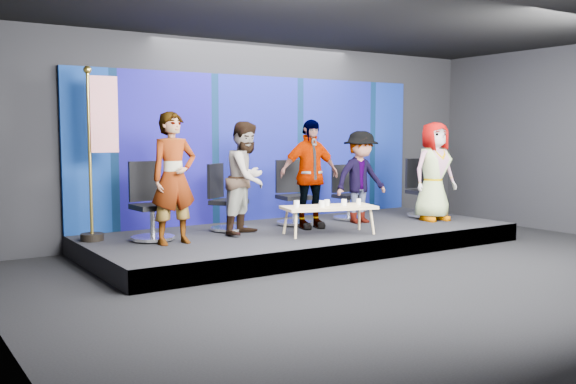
% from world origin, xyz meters
% --- Properties ---
extents(ground, '(10.00, 10.00, 0.00)m').
position_xyz_m(ground, '(0.00, 0.00, 0.00)').
color(ground, black).
rests_on(ground, ground).
extents(room_walls, '(10.02, 8.02, 3.51)m').
position_xyz_m(room_walls, '(0.00, 0.00, 2.43)').
color(room_walls, black).
rests_on(room_walls, ground).
extents(riser, '(7.00, 3.00, 0.30)m').
position_xyz_m(riser, '(0.00, 2.50, 0.15)').
color(riser, black).
rests_on(riser, ground).
extents(backdrop, '(7.00, 0.08, 2.60)m').
position_xyz_m(backdrop, '(0.00, 3.95, 1.60)').
color(backdrop, navy).
rests_on(backdrop, riser).
extents(chair_a, '(0.69, 0.69, 1.17)m').
position_xyz_m(chair_a, '(-2.50, 2.85, 0.68)').
color(chair_a, silver).
rests_on(chair_a, riser).
extents(panelist_a, '(0.71, 0.49, 1.89)m').
position_xyz_m(panelist_a, '(-2.33, 2.38, 1.24)').
color(panelist_a, black).
rests_on(panelist_a, riser).
extents(chair_b, '(0.85, 0.85, 1.09)m').
position_xyz_m(chair_b, '(-1.14, 3.07, 0.66)').
color(chair_b, silver).
rests_on(chair_b, riser).
extents(panelist_b, '(1.08, 1.02, 1.76)m').
position_xyz_m(panelist_b, '(-1.03, 2.58, 1.18)').
color(panelist_b, black).
rests_on(panelist_b, riser).
extents(chair_c, '(0.70, 0.70, 1.11)m').
position_xyz_m(chair_c, '(0.15, 3.05, 0.67)').
color(chair_c, silver).
rests_on(chair_c, riser).
extents(panelist_c, '(1.10, 0.56, 1.80)m').
position_xyz_m(panelist_c, '(0.14, 2.54, 1.20)').
color(panelist_c, black).
rests_on(panelist_c, riser).
extents(chair_d, '(0.57, 0.57, 1.00)m').
position_xyz_m(chair_d, '(1.34, 3.06, 0.63)').
color(chair_d, silver).
rests_on(chair_d, riser).
extents(panelist_d, '(1.05, 0.61, 1.62)m').
position_xyz_m(panelist_d, '(1.25, 2.56, 1.11)').
color(panelist_d, black).
rests_on(panelist_d, riser).
extents(chair_e, '(0.67, 0.67, 1.09)m').
position_xyz_m(chair_e, '(2.75, 2.57, 0.66)').
color(chair_e, silver).
rests_on(chair_e, riser).
extents(panelist_e, '(0.91, 0.64, 1.77)m').
position_xyz_m(panelist_e, '(2.58, 2.10, 1.19)').
color(panelist_e, black).
rests_on(panelist_e, riser).
extents(coffee_table, '(1.55, 0.95, 0.44)m').
position_xyz_m(coffee_table, '(0.03, 1.85, 0.71)').
color(coffee_table, tan).
rests_on(coffee_table, riser).
extents(mug_a, '(0.09, 0.09, 0.10)m').
position_xyz_m(mug_a, '(-0.47, 2.01, 0.80)').
color(mug_a, white).
rests_on(mug_a, coffee_table).
extents(mug_b, '(0.09, 0.09, 0.10)m').
position_xyz_m(mug_b, '(-0.16, 1.78, 0.80)').
color(mug_b, white).
rests_on(mug_b, coffee_table).
extents(mug_c, '(0.08, 0.08, 0.10)m').
position_xyz_m(mug_c, '(0.04, 1.92, 0.79)').
color(mug_c, white).
rests_on(mug_c, coffee_table).
extents(mug_d, '(0.08, 0.08, 0.10)m').
position_xyz_m(mug_d, '(0.26, 1.76, 0.79)').
color(mug_d, white).
rests_on(mug_d, coffee_table).
extents(mug_e, '(0.07, 0.07, 0.09)m').
position_xyz_m(mug_e, '(0.58, 1.79, 0.79)').
color(mug_e, white).
rests_on(mug_e, coffee_table).
extents(flag_stand, '(0.58, 0.34, 2.55)m').
position_xyz_m(flag_stand, '(-3.12, 3.27, 1.65)').
color(flag_stand, black).
rests_on(flag_stand, riser).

